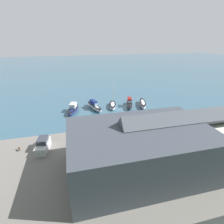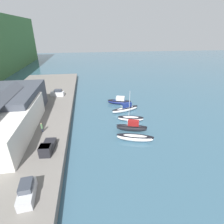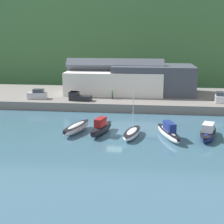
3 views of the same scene
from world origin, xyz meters
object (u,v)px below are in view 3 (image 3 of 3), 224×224
moored_boat_3 (168,132)px  parked_car_2 (38,95)px  moored_boat_0 (76,128)px  moored_boat_2 (132,133)px  pickup_truck_0 (78,97)px  moored_boat_4 (208,133)px  parked_car_0 (219,97)px  moored_boat_1 (101,128)px  person_on_quay (112,94)px

moored_boat_3 → parked_car_2: 33.37m
moored_boat_0 → moored_boat_2: size_ratio=0.99×
moored_boat_3 → pickup_truck_0: 25.63m
moored_boat_3 → moored_boat_0: bearing=157.6°
moored_boat_4 → parked_car_0: (5.69, 19.60, 1.76)m
moored_boat_0 → moored_boat_1: bearing=12.1°
person_on_quay → moored_boat_2: bearing=-75.2°
person_on_quay → moored_boat_1: bearing=-88.6°
moored_boat_1 → moored_boat_2: bearing=5.6°
parked_car_2 → person_on_quay: (16.44, 1.53, 0.18)m
moored_boat_0 → parked_car_0: (26.43, 19.09, 1.88)m
parked_car_2 → moored_boat_2: bearing=-136.7°
parked_car_2 → person_on_quay: parked_car_2 is taller
pickup_truck_0 → person_on_quay: 7.44m
moored_boat_4 → pickup_truck_0: pickup_truck_0 is taller
moored_boat_0 → moored_boat_1: (4.14, -0.35, 0.23)m
person_on_quay → moored_boat_4: bearing=-49.2°
moored_boat_0 → person_on_quay: 19.74m
moored_boat_0 → parked_car_0: parked_car_0 is taller
moored_boat_3 → moored_boat_2: bearing=163.8°
parked_car_0 → person_on_quay: 22.77m
moored_boat_2 → parked_car_2: size_ratio=1.86×
moored_boat_3 → parked_car_0: size_ratio=1.91×
moored_boat_1 → moored_boat_2: size_ratio=0.91×
moored_boat_1 → moored_boat_2: moored_boat_2 is taller
moored_boat_1 → moored_boat_4: moored_boat_1 is taller
moored_boat_1 → person_on_quay: (-0.47, 19.63, 1.83)m
parked_car_0 → moored_boat_4: bearing=-98.6°
moored_boat_0 → moored_boat_1: moored_boat_1 is taller
moored_boat_1 → parked_car_2: bearing=149.5°
moored_boat_2 → moored_boat_3: 5.60m
moored_boat_2 → person_on_quay: (-5.44, 20.59, 2.21)m
parked_car_0 → pickup_truck_0: parked_car_0 is taller
moored_boat_2 → parked_car_2: bearing=152.1°
parked_car_0 → pickup_truck_0: size_ratio=0.90×
moored_boat_2 → person_on_quay: bearing=117.9°
moored_boat_1 → moored_boat_3: 10.59m
moored_boat_3 → pickup_truck_0: size_ratio=1.72×
person_on_quay → pickup_truck_0: bearing=-161.8°
parked_car_0 → pickup_truck_0: 29.90m
moored_boat_2 → parked_car_0: (17.32, 20.39, 2.03)m
moored_boat_4 → pickup_truck_0: size_ratio=1.60×
moored_boat_4 → pickup_truck_0: 29.84m
parked_car_2 → pickup_truck_0: parked_car_2 is taller
parked_car_0 → person_on_quay: size_ratio=2.06×
moored_boat_0 → moored_boat_4: 20.75m
moored_boat_3 → person_on_quay: person_on_quay is taller
moored_boat_0 → pickup_truck_0: size_ratio=1.65×
parked_car_0 → person_on_quay: (-22.76, 0.20, 0.18)m
moored_boat_1 → parked_car_0: bearing=57.5°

